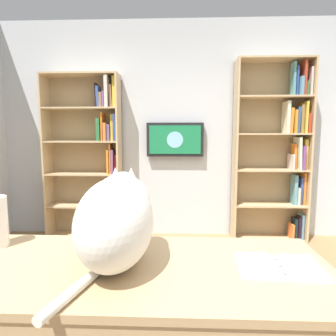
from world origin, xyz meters
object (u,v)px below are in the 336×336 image
Objects in this scene: wall_mounted_tv at (175,140)px; desk at (135,293)px; bookshelf_left at (279,149)px; cat at (117,217)px; bookshelf_right at (92,155)px; open_binder at (279,266)px.

desk is (0.12, 2.51, -0.57)m from wall_mounted_tv.
bookshelf_left is 3.36× the size of cat.
cat is at bearing 58.38° from bookshelf_left.
bookshelf_right is 3.12× the size of cat.
bookshelf_left reaches higher than bookshelf_right.
bookshelf_right reaches higher than cat.
desk is (1.38, 2.43, -0.47)m from bookshelf_left.
cat is at bearing 85.32° from wall_mounted_tv.
open_binder is (-0.58, -0.02, 0.12)m from desk.
cat reaches higher than open_binder.
bookshelf_right is at bearing 4.43° from wall_mounted_tv.
bookshelf_left is 3.07× the size of wall_mounted_tv.
cat is (-0.83, 2.38, -0.08)m from bookshelf_right.
open_binder is (0.80, 2.40, -0.35)m from bookshelf_left.
open_binder is at bearing 177.66° from cat.
bookshelf_right is at bearing -0.05° from bookshelf_left.
open_binder is at bearing 71.62° from bookshelf_left.
bookshelf_left is 1.27m from wall_mounted_tv.
desk is 2.49× the size of cat.
bookshelf_left is 2.83m from desk.
cat is at bearing -32.22° from desk.
desk is at bearing 60.31° from bookshelf_left.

